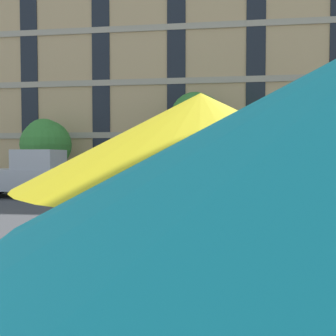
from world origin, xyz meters
name	(u,v)px	position (x,y,z in m)	size (l,w,h in m)	color
ground_plane	(224,215)	(0.00, 0.00, 0.00)	(120.00, 120.00, 0.00)	#424244
sidewalk_far	(216,191)	(0.00, 6.80, 0.06)	(56.00, 3.60, 0.12)	#B2ADA3
apartment_building	(213,56)	(0.00, 14.99, 9.60)	(37.12, 12.08, 19.20)	tan
pickup_silver	(22,175)	(-9.08, 3.70, 1.03)	(5.10, 2.12, 2.20)	#A8AAB2
sedan_white	(151,178)	(-2.98, 3.70, 0.95)	(4.40, 1.98, 1.78)	silver
sedan_gray	(267,178)	(2.05, 3.70, 0.95)	(4.40, 1.98, 1.78)	slate
street_tree_left	(46,144)	(-9.57, 6.97, 2.61)	(2.81, 2.82, 4.01)	#4C3823
street_tree_middle	(197,125)	(-1.03, 6.88, 3.55)	(3.29, 3.34, 5.34)	brown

